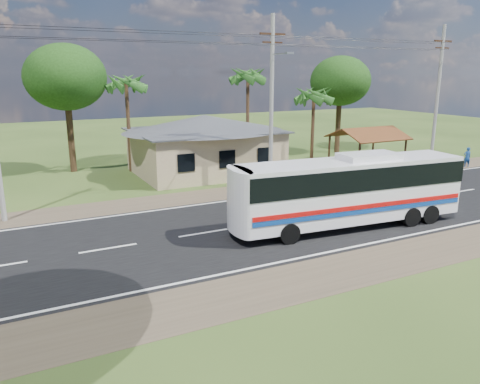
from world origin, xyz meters
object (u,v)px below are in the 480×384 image
at_px(coach_bus, 351,186).
at_px(person, 467,157).
at_px(motorcycle, 358,178).
at_px(waiting_shed, 368,135).

height_order(coach_bus, person, coach_bus).
height_order(coach_bus, motorcycle, coach_bus).
xyz_separation_m(waiting_shed, coach_bus, (-10.60, -10.79, -0.64)).
bearing_deg(waiting_shed, motorcycle, -137.00).
bearing_deg(person, waiting_shed, 0.99).
relative_size(coach_bus, person, 7.44).
bearing_deg(motorcycle, person, -98.14).
xyz_separation_m(coach_bus, person, (18.58, 7.77, -1.29)).
distance_m(waiting_shed, motorcycle, 5.90).
height_order(motorcycle, person, person).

